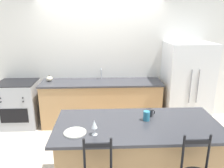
{
  "coord_description": "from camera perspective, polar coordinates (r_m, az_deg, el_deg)",
  "views": [
    {
      "loc": [
        0.03,
        -3.9,
        2.17
      ],
      "look_at": [
        0.18,
        -0.6,
        1.16
      ],
      "focal_mm": 35.0,
      "sensor_mm": 36.0,
      "label": 1
    }
  ],
  "objects": [
    {
      "name": "refrigerator",
      "position": [
        4.71,
        18.73,
        -0.13
      ],
      "size": [
        0.88,
        0.8,
        1.7
      ],
      "color": "white",
      "rests_on": "ground_plane"
    },
    {
      "name": "wine_glass",
      "position": [
        2.37,
        -4.64,
        -10.52
      ],
      "size": [
        0.07,
        0.07,
        0.17
      ],
      "color": "white",
      "rests_on": "kitchen_island"
    },
    {
      "name": "dinner_plate",
      "position": [
        2.48,
        -9.64,
        -12.33
      ],
      "size": [
        0.25,
        0.25,
        0.02
      ],
      "color": "beige",
      "rests_on": "kitchen_island"
    },
    {
      "name": "wall_back",
      "position": [
        4.67,
        -2.89,
        6.91
      ],
      "size": [
        6.0,
        0.07,
        2.7
      ],
      "color": "silver",
      "rests_on": "ground_plane"
    },
    {
      "name": "coffee_mug",
      "position": [
        2.85,
        9.84,
        -7.36
      ],
      "size": [
        0.11,
        0.08,
        0.09
      ],
      "color": "#232326",
      "rests_on": "kitchen_island"
    },
    {
      "name": "back_counter",
      "position": [
        4.6,
        -2.74,
        -4.77
      ],
      "size": [
        2.45,
        0.68,
        0.92
      ],
      "color": "tan",
      "rests_on": "ground_plane"
    },
    {
      "name": "kitchen_island",
      "position": [
        2.91,
        6.4,
        -18.61
      ],
      "size": [
        1.97,
        0.91,
        0.96
      ],
      "color": "tan",
      "rests_on": "ground_plane"
    },
    {
      "name": "ground_plane",
      "position": [
        4.46,
        -2.66,
        -12.08
      ],
      "size": [
        18.0,
        18.0,
        0.0
      ],
      "primitive_type": "plane",
      "color": "beige"
    },
    {
      "name": "oven_range",
      "position": [
        4.89,
        -23.02,
        -4.77
      ],
      "size": [
        0.74,
        0.67,
        0.93
      ],
      "color": "#ADAFB5",
      "rests_on": "ground_plane"
    },
    {
      "name": "tumbler_cup",
      "position": [
        2.73,
        9.01,
        -8.21
      ],
      "size": [
        0.08,
        0.08,
        0.12
      ],
      "color": "teal",
      "rests_on": "kitchen_island"
    },
    {
      "name": "pumpkin_decoration",
      "position": [
        4.63,
        -16.03,
        1.34
      ],
      "size": [
        0.13,
        0.13,
        0.12
      ],
      "color": "beige",
      "rests_on": "back_counter"
    },
    {
      "name": "sink_faucet",
      "position": [
        4.61,
        -2.84,
        3.04
      ],
      "size": [
        0.02,
        0.13,
        0.22
      ],
      "color": "#ADAFB5",
      "rests_on": "back_counter"
    }
  ]
}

